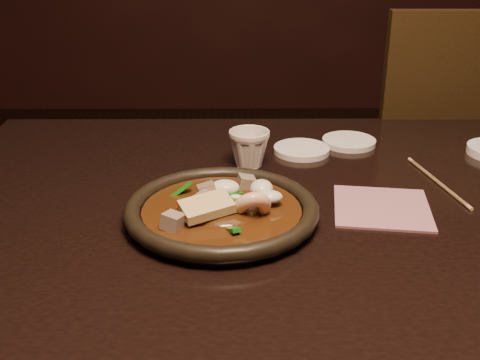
{
  "coord_description": "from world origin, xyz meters",
  "views": [
    {
      "loc": [
        -0.28,
        -0.87,
        1.17
      ],
      "look_at": [
        -0.27,
        -0.01,
        0.8
      ],
      "focal_mm": 45.0,
      "sensor_mm": 36.0,
      "label": 1
    }
  ],
  "objects_px": {
    "tea_cup": "(249,148)",
    "plate": "(222,211)",
    "table": "(404,246)",
    "chair": "(446,178)"
  },
  "relations": [
    {
      "from": "plate",
      "to": "tea_cup",
      "type": "xyz_separation_m",
      "value": [
        0.05,
        0.21,
        0.02
      ]
    },
    {
      "from": "chair",
      "to": "tea_cup",
      "type": "distance_m",
      "value": 0.73
    },
    {
      "from": "plate",
      "to": "table",
      "type": "bearing_deg",
      "value": 9.69
    },
    {
      "from": "chair",
      "to": "plate",
      "type": "distance_m",
      "value": 0.9
    },
    {
      "from": "tea_cup",
      "to": "plate",
      "type": "bearing_deg",
      "value": -102.14
    },
    {
      "from": "chair",
      "to": "plate",
      "type": "bearing_deg",
      "value": 48.5
    },
    {
      "from": "table",
      "to": "plate",
      "type": "height_order",
      "value": "plate"
    },
    {
      "from": "table",
      "to": "chair",
      "type": "relative_size",
      "value": 1.61
    },
    {
      "from": "table",
      "to": "plate",
      "type": "xyz_separation_m",
      "value": [
        -0.3,
        -0.05,
        0.09
      ]
    },
    {
      "from": "plate",
      "to": "tea_cup",
      "type": "distance_m",
      "value": 0.22
    }
  ]
}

